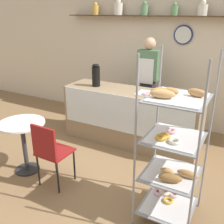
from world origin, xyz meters
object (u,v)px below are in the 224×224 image
Objects in this scene: coffee_carafe at (96,75)px; person_worker at (148,83)px; cafe_chair at (50,149)px; cafe_table at (23,135)px; donut_tray_counter at (153,94)px; pastry_rack at (172,150)px.

person_worker is at bearing 39.31° from coffee_carafe.
person_worker is 0.92m from coffee_carafe.
coffee_carafe is (-0.27, 1.51, 0.58)m from cafe_chair.
donut_tray_counter reaches higher than cafe_table.
person_worker is 2.26m from cafe_table.
donut_tray_counter is (1.02, -0.02, -0.16)m from coffee_carafe.
cafe_table is at bearing -133.30° from donut_tray_counter.
donut_tray_counter is (1.31, 1.39, 0.40)m from cafe_table.
pastry_rack is 1.05× the size of person_worker.
coffee_carafe is at bearing 178.73° from donut_tray_counter.
cafe_table is at bearing -101.55° from coffee_carafe.
pastry_rack reaches higher than coffee_carafe.
donut_tray_counter reaches higher than cafe_chair.
person_worker is at bearing -100.51° from cafe_chair.
pastry_rack reaches higher than cafe_chair.
coffee_carafe is (-1.70, 1.31, 0.30)m from pastry_rack.
cafe_chair is (-1.44, -0.20, -0.28)m from pastry_rack.
donut_tray_counter is (0.75, 1.49, 0.42)m from cafe_chair.
person_worker is at bearing 117.86° from pastry_rack.
cafe_table is at bearing -177.15° from pastry_rack.
pastry_rack is at bearing -37.66° from coffee_carafe.
person_worker is 1.97× the size of cafe_chair.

